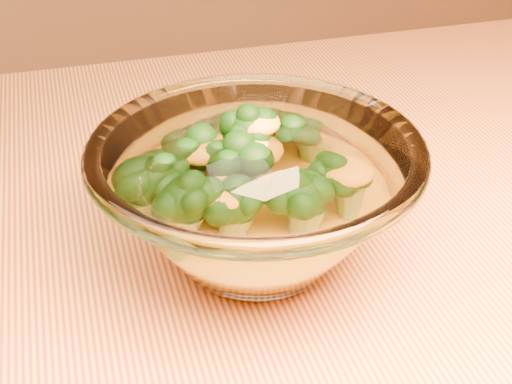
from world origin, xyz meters
TOP-DOWN VIEW (x-y plane):
  - table at (0.00, 0.00)m, footprint 1.20×0.80m
  - glass_bowl at (0.07, -0.02)m, footprint 0.25×0.25m
  - cheese_sauce at (0.07, -0.02)m, footprint 0.14×0.14m
  - broccoli_heap at (0.06, -0.01)m, footprint 0.17×0.14m

SIDE VIEW (x-z plane):
  - table at x=0.00m, z-range 0.28..1.03m
  - cheese_sauce at x=0.07m, z-range 0.76..0.80m
  - glass_bowl at x=0.07m, z-range 0.75..0.86m
  - broccoli_heap at x=0.06m, z-range 0.78..0.86m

